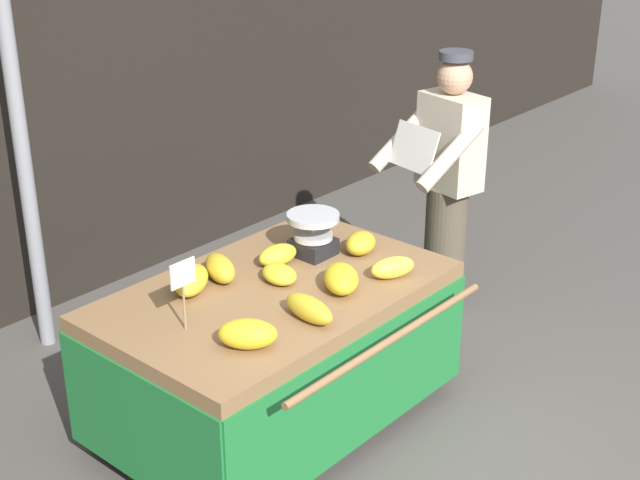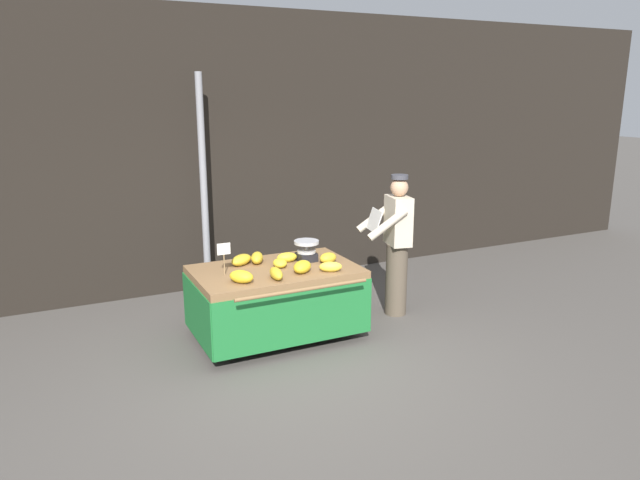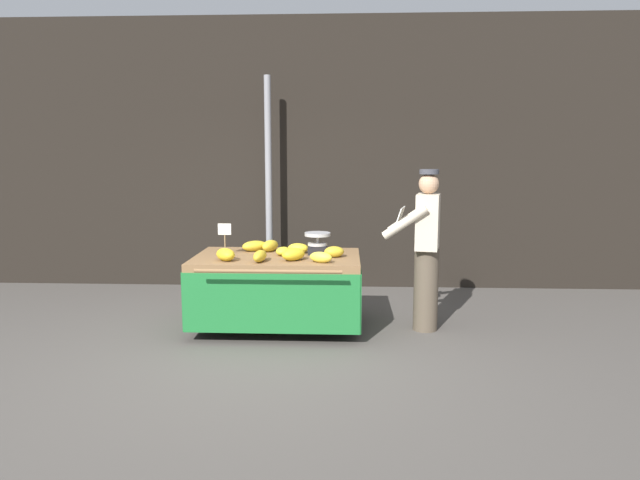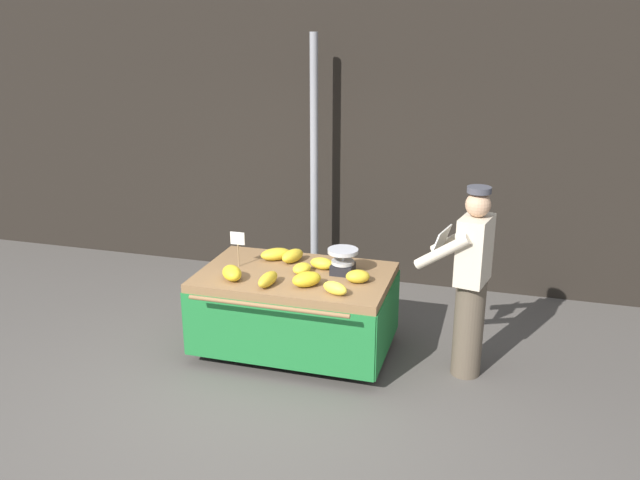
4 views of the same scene
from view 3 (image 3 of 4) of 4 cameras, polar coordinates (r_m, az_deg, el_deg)
ground_plane at (r=5.40m, az=-6.98°, el=-11.71°), size 60.00×60.00×0.00m
back_wall at (r=8.10m, az=-3.58°, el=8.54°), size 16.00×0.24×3.73m
street_pole at (r=7.65m, az=-5.17°, el=5.38°), size 0.09×0.09×2.89m
banana_cart at (r=6.10m, az=-4.29°, el=-3.51°), size 1.77×1.31×0.80m
weighing_scale at (r=6.11m, az=-0.25°, el=-0.34°), size 0.28×0.28×0.24m
price_sign at (r=6.12m, az=-9.55°, el=0.78°), size 0.14×0.01×0.34m
banana_bunch_0 at (r=5.76m, az=-2.69°, el=-1.44°), size 0.31×0.31×0.13m
banana_bunch_1 at (r=6.36m, az=-6.58°, el=-0.59°), size 0.34×0.31×0.12m
banana_bunch_2 at (r=6.32m, az=-5.02°, el=-0.58°), size 0.22×0.29×0.13m
banana_bunch_3 at (r=6.19m, az=-2.20°, el=-0.83°), size 0.24×0.16×0.11m
banana_bunch_4 at (r=5.64m, az=0.08°, el=-1.74°), size 0.27×0.20×0.11m
banana_bunch_5 at (r=5.94m, az=1.42°, el=-1.19°), size 0.25×0.22×0.12m
banana_bunch_6 at (r=6.06m, az=-3.71°, el=-1.13°), size 0.19×0.23×0.09m
banana_bunch_7 at (r=5.72m, az=-6.05°, el=-1.61°), size 0.15×0.31×0.12m
banana_bunch_8 at (r=5.82m, az=-9.46°, el=-1.44°), size 0.29×0.31×0.13m
vendor_person at (r=6.10m, az=10.54°, el=-0.93°), size 0.65×0.60×1.71m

